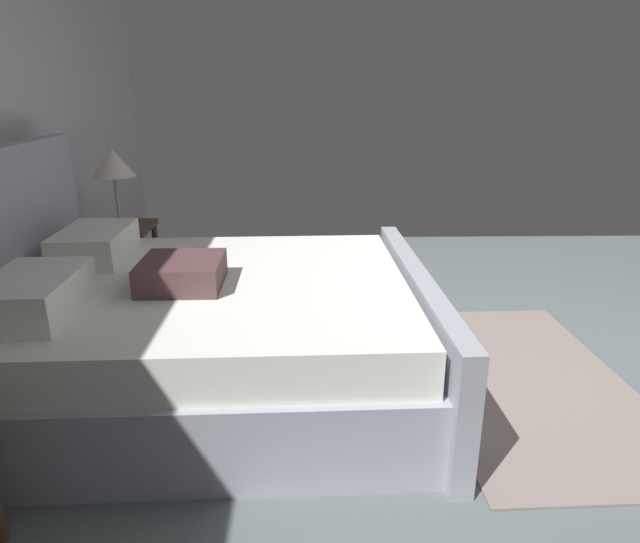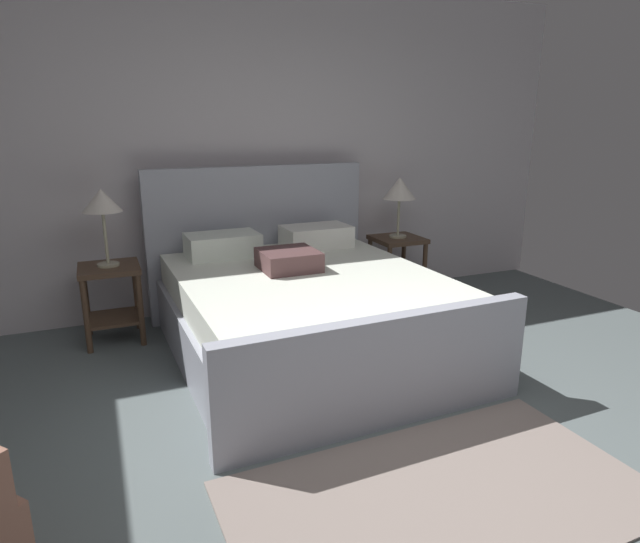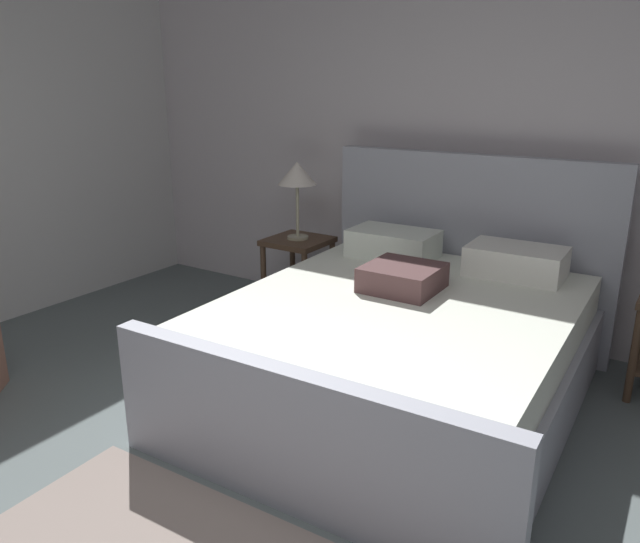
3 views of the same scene
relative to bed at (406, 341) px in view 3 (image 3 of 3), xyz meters
The scene contains 4 objects.
wall_back 1.64m from the bed, 89.01° to the left, with size 6.26×0.12×2.80m, color silver.
bed is the anchor object (origin of this frame).
nightstand_left 1.49m from the bed, 149.12° to the left, with size 0.44×0.44×0.60m.
table_lamp_left 1.65m from the bed, 149.12° to the left, with size 0.29×0.29×0.58m.
Camera 3 is at (1.32, -0.96, 1.76)m, focal length 34.61 mm.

